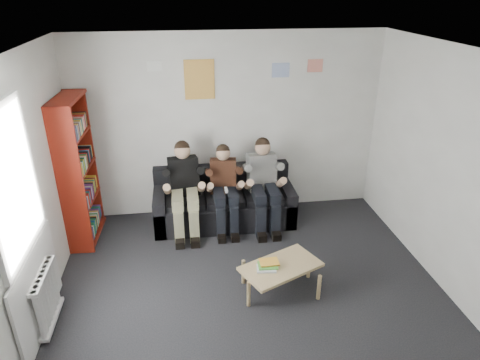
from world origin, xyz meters
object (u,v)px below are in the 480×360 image
Objects in this scene: coffee_table at (281,268)px; person_right at (264,185)px; sofa at (224,203)px; person_middle at (225,189)px; bookshelf at (79,171)px; person_left at (185,190)px.

coffee_table is 0.69× the size of person_right.
sofa is 0.38m from person_middle.
bookshelf is at bearing 147.18° from coffee_table.
person_middle is (0.57, 0.00, -0.03)m from person_left.
bookshelf reaches higher than person_middle.
bookshelf is (-1.94, -0.16, 0.72)m from sofa.
person_right is (1.13, 0.00, -0.00)m from person_left.
person_middle is at bearing -8.39° from person_left.
bookshelf reaches higher than coffee_table.
person_left reaches higher than sofa.
person_right is at bearing -8.78° from person_left.
person_left is (-0.57, -0.19, 0.36)m from sofa.
bookshelf reaches higher than person_left.
sofa is 1.56× the size of person_left.
person_left reaches higher than person_middle.
coffee_table is (2.42, -1.56, -0.68)m from bookshelf.
person_right is (0.57, -0.19, 0.35)m from sofa.
bookshelf is at bearing 173.58° from person_right.
person_left is (1.38, -0.03, -0.36)m from bookshelf.
person_right reaches higher than coffee_table.
sofa is 1.79m from coffee_table.
person_left is 1.13m from person_right.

